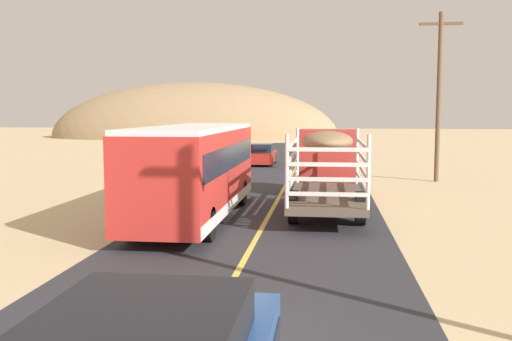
{
  "coord_description": "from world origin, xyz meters",
  "views": [
    {
      "loc": [
        1.99,
        -8.03,
        3.7
      ],
      "look_at": [
        0.0,
        8.32,
        2.02
      ],
      "focal_mm": 40.45,
      "sensor_mm": 36.0,
      "label": 1
    }
  ],
  "objects_px": {
    "car_far": "(262,155)",
    "power_pole_mid": "(439,92)",
    "bus": "(195,169)",
    "livestock_truck": "(327,159)"
  },
  "relations": [
    {
      "from": "car_far",
      "to": "bus",
      "type": "bearing_deg",
      "value": -89.8
    },
    {
      "from": "car_far",
      "to": "power_pole_mid",
      "type": "bearing_deg",
      "value": -39.82
    },
    {
      "from": "livestock_truck",
      "to": "bus",
      "type": "height_order",
      "value": "bus"
    },
    {
      "from": "livestock_truck",
      "to": "bus",
      "type": "bearing_deg",
      "value": -136.45
    },
    {
      "from": "power_pole_mid",
      "to": "bus",
      "type": "bearing_deg",
      "value": -129.81
    },
    {
      "from": "bus",
      "to": "power_pole_mid",
      "type": "bearing_deg",
      "value": 50.19
    },
    {
      "from": "bus",
      "to": "power_pole_mid",
      "type": "xyz_separation_m",
      "value": [
        10.25,
        12.3,
        2.98
      ]
    },
    {
      "from": "bus",
      "to": "car_far",
      "type": "xyz_separation_m",
      "value": [
        -0.07,
        20.9,
        -1.05
      ]
    },
    {
      "from": "bus",
      "to": "car_far",
      "type": "distance_m",
      "value": 20.93
    },
    {
      "from": "livestock_truck",
      "to": "bus",
      "type": "xyz_separation_m",
      "value": [
        -4.45,
        -4.23,
        -0.04
      ]
    }
  ]
}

